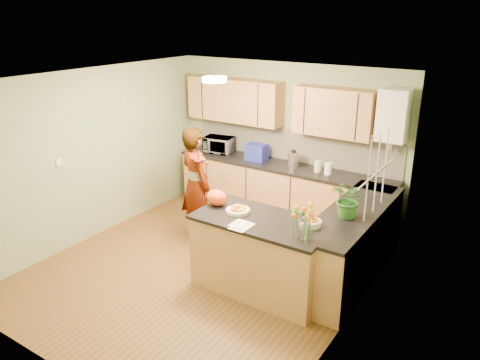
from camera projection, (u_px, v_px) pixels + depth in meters
The scene contains 28 objects.
floor at pixel (205, 268), 6.25m from camera, with size 4.50×4.50×0.00m, color brown.
ceiling at pixel (199, 79), 5.40m from camera, with size 4.00×4.50×0.02m, color white.
wall_back at pixel (287, 141), 7.59m from camera, with size 4.00×0.02×2.50m, color gray.
wall_front at pixel (43, 255), 4.06m from camera, with size 4.00×0.02×2.50m, color gray.
wall_left at pixel (94, 155), 6.86m from camera, with size 0.02×4.50×2.50m, color gray.
wall_right at pixel (357, 217), 4.79m from camera, with size 0.02×4.50×2.50m, color gray.
back_counter at pixel (282, 192), 7.57m from camera, with size 3.64×0.62×0.94m.
right_counter at pixel (352, 245), 5.88m from camera, with size 0.62×2.24×0.94m.
splashback at pixel (292, 145), 7.55m from camera, with size 3.60×0.02×0.52m, color beige.
upper_cabinets at pixel (273, 105), 7.34m from camera, with size 3.20×0.34×0.70m.
boiler at pixel (393, 116), 6.37m from camera, with size 0.40×0.30×0.86m.
window_right at pixel (377, 173), 5.17m from camera, with size 0.01×1.30×1.05m.
light_switch at pixel (59, 162), 6.36m from camera, with size 0.02×0.09×0.09m, color white.
ceiling_lamp at pixel (214, 79), 5.65m from camera, with size 0.30×0.30×0.07m.
peninsula_island at pixel (262, 254), 5.65m from camera, with size 1.64×0.84×0.94m.
fruit_dish at pixel (238, 209), 5.65m from camera, with size 0.29×0.29×0.10m.
orange_bowl at pixel (311, 221), 5.30m from camera, with size 0.23×0.23×0.13m.
flower_vase at pixel (303, 212), 4.93m from camera, with size 0.25×0.25×0.46m.
orange_bag at pixel (217, 198), 5.85m from camera, with size 0.27×0.22×0.20m, color #EA4813.
papers at pixel (242, 226), 5.30m from camera, with size 0.20×0.28×0.01m, color white.
violinist at pixel (196, 184), 6.83m from camera, with size 0.62×0.41×1.71m, color #E5A38C.
violin at pixel (196, 157), 6.38m from camera, with size 0.66×0.26×0.13m, color #580E05, non-canonical shape.
microwave at pixel (219, 145), 8.02m from camera, with size 0.49×0.33×0.27m, color white.
blue_box at pixel (257, 152), 7.61m from camera, with size 0.33×0.24×0.27m, color #202795.
kettle at pixel (293, 159), 7.27m from camera, with size 0.17×0.17×0.33m.
jar_cream at pixel (318, 166), 7.06m from camera, with size 0.11×0.11×0.17m, color beige.
jar_white at pixel (328, 169), 6.96m from camera, with size 0.11×0.11×0.17m, color white.
potted_plant at pixel (349, 200), 5.45m from camera, with size 0.40×0.35×0.45m, color #2C6B23.
Camera 1 is at (3.40, -4.31, 3.25)m, focal length 35.00 mm.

